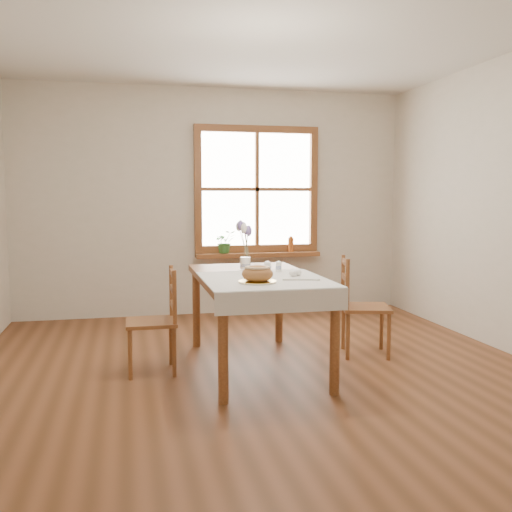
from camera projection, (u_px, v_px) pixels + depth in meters
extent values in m
plane|color=brown|center=(265.00, 378.00, 4.30)|extent=(5.00, 5.00, 0.00)
cube|color=beige|center=(214.00, 202.00, 6.59)|extent=(4.50, 0.10, 2.60)
cube|color=beige|center=(458.00, 219.00, 1.74)|extent=(4.50, 0.10, 2.60)
cube|color=silver|center=(265.00, 22.00, 4.03)|extent=(4.50, 5.00, 0.10)
cube|color=brown|center=(257.00, 129.00, 6.57)|extent=(1.46, 0.08, 0.08)
cube|color=brown|center=(257.00, 248.00, 6.72)|extent=(1.46, 0.08, 0.08)
cube|color=brown|center=(198.00, 189.00, 6.49)|extent=(0.08, 0.08, 1.30)
cube|color=brown|center=(313.00, 189.00, 6.80)|extent=(0.08, 0.08, 1.30)
cube|color=brown|center=(257.00, 189.00, 6.64)|extent=(0.04, 0.06, 1.30)
cube|color=brown|center=(257.00, 189.00, 6.64)|extent=(1.30, 0.06, 0.04)
cube|color=white|center=(256.00, 189.00, 6.67)|extent=(1.30, 0.01, 1.30)
cube|color=brown|center=(258.00, 255.00, 6.67)|extent=(1.46, 0.20, 0.05)
cube|color=brown|center=(256.00, 278.00, 4.51)|extent=(0.90, 1.60, 0.05)
cylinder|color=brown|center=(223.00, 352.00, 3.75)|extent=(0.07, 0.07, 0.70)
cylinder|color=brown|center=(335.00, 345.00, 3.92)|extent=(0.07, 0.07, 0.70)
cylinder|color=brown|center=(196.00, 309.00, 5.19)|extent=(0.07, 0.07, 0.70)
cylinder|color=brown|center=(279.00, 305.00, 5.36)|extent=(0.07, 0.07, 0.70)
cube|color=silver|center=(265.00, 280.00, 4.22)|extent=(0.91, 0.99, 0.01)
cylinder|color=white|center=(257.00, 282.00, 4.03)|extent=(0.32, 0.32, 0.01)
ellipsoid|color=#AB763C|center=(257.00, 272.00, 4.02)|extent=(0.22, 0.22, 0.12)
cube|color=silver|center=(301.00, 278.00, 4.25)|extent=(0.33, 0.30, 0.01)
cylinder|color=white|center=(268.00, 268.00, 4.47)|extent=(0.06, 0.06, 0.10)
cylinder|color=white|center=(279.00, 267.00, 4.60)|extent=(0.06, 0.06, 0.09)
cylinder|color=white|center=(245.00, 264.00, 4.83)|extent=(0.10, 0.10, 0.10)
imported|color=#326A2A|center=(225.00, 244.00, 6.57)|extent=(0.29, 0.31, 0.20)
cylinder|color=#AD5520|center=(291.00, 244.00, 6.74)|extent=(0.07, 0.07, 0.19)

